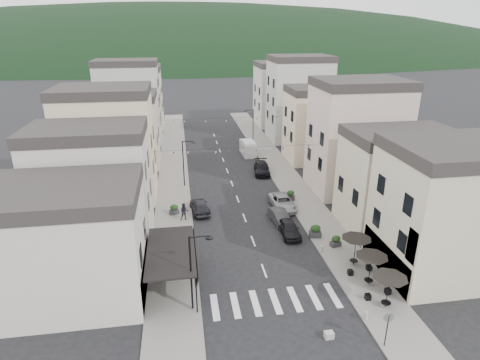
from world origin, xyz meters
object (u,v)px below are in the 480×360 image
object	(u,v)px
parked_car_b	(280,217)
parked_car_d	(262,168)
parked_car_c	(282,202)
pedestrian_a	(167,247)
parked_car_e	(200,206)
parked_car_a	(289,228)
delivery_van	(248,148)
pedestrian_b	(184,212)

from	to	relation	value
parked_car_b	parked_car_d	world-z (taller)	parked_car_d
parked_car_c	pedestrian_a	xyz separation A→B (m)	(-12.59, -8.49, 0.32)
parked_car_e	pedestrian_a	distance (m)	9.35
parked_car_a	pedestrian_a	distance (m)	11.92
parked_car_a	parked_car_e	xyz separation A→B (m)	(-8.29, 6.34, 0.03)
parked_car_b	parked_car_d	distance (m)	15.10
parked_car_e	delivery_van	world-z (taller)	delivery_van
parked_car_d	parked_car_e	world-z (taller)	parked_car_e
parked_car_b	pedestrian_b	size ratio (longest dim) A/B	2.17
parked_car_c	delivery_van	xyz separation A→B (m)	(-0.40, 20.23, 0.41)
parked_car_a	pedestrian_a	size ratio (longest dim) A/B	2.36
parked_car_e	pedestrian_b	world-z (taller)	pedestrian_b
parked_car_a	parked_car_b	world-z (taller)	parked_car_a
parked_car_c	delivery_van	bearing A→B (deg)	88.38
parked_car_c	pedestrian_a	world-z (taller)	pedestrian_a
parked_car_e	parked_car_c	bearing A→B (deg)	171.39
parked_car_e	pedestrian_b	distance (m)	2.54
delivery_van	pedestrian_a	size ratio (longest dim) A/B	2.67
pedestrian_b	parked_car_a	bearing A→B (deg)	-27.19
parked_car_e	pedestrian_b	xyz separation A→B (m)	(-1.71, -1.85, 0.31)
parked_car_c	pedestrian_b	size ratio (longest dim) A/B	2.66
parked_car_e	pedestrian_a	size ratio (longest dim) A/B	2.47
parked_car_d	pedestrian_a	size ratio (longest dim) A/B	2.82
delivery_van	pedestrian_a	bearing A→B (deg)	-114.91
parked_car_d	parked_car_e	xyz separation A→B (m)	(-9.20, -11.22, 0.02)
parked_car_a	pedestrian_b	distance (m)	10.97
parked_car_b	pedestrian_a	bearing A→B (deg)	-163.87
parked_car_a	parked_car_d	size ratio (longest dim) A/B	0.84
delivery_van	pedestrian_b	xyz separation A→B (m)	(-10.52, -21.85, -0.05)
parked_car_d	delivery_van	bearing A→B (deg)	100.17
parked_car_d	pedestrian_a	world-z (taller)	pedestrian_a
parked_car_b	parked_car_e	world-z (taller)	parked_car_e
parked_car_b	delivery_van	world-z (taller)	delivery_van
parked_car_c	parked_car_d	bearing A→B (deg)	87.25
parked_car_c	delivery_van	distance (m)	20.24
parked_car_a	parked_car_b	bearing A→B (deg)	96.84
parked_car_a	pedestrian_b	size ratio (longest dim) A/B	2.23
parked_car_a	parked_car_c	size ratio (longest dim) A/B	0.84
parked_car_c	parked_car_e	bearing A→B (deg)	175.86
parked_car_a	parked_car_c	xyz separation A→B (m)	(0.91, 6.11, -0.02)
parked_car_a	parked_car_b	distance (m)	2.52
parked_car_a	pedestrian_b	xyz separation A→B (m)	(-10.00, 4.49, 0.35)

